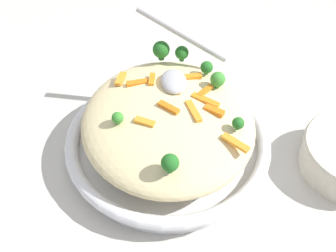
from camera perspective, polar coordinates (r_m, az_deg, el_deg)
ground_plane at (r=0.67m, az=-0.00°, el=-3.75°), size 2.40×2.40×0.00m
serving_bowl at (r=0.65m, az=-0.00°, el=-2.36°), size 0.32×0.32×0.05m
pasta_mound at (r=0.62m, az=-0.00°, el=0.60°), size 0.28×0.26×0.07m
carrot_piece_0 at (r=0.63m, az=1.59°, el=5.61°), size 0.04×0.02×0.01m
carrot_piece_1 at (r=0.61m, az=5.20°, el=3.53°), size 0.04×0.04×0.01m
carrot_piece_2 at (r=0.57m, az=-3.24°, el=0.57°), size 0.02×0.03×0.01m
carrot_piece_3 at (r=0.65m, az=3.04°, el=6.81°), size 0.01×0.04×0.01m
carrot_piece_4 at (r=0.65m, az=-6.58°, el=6.53°), size 0.03×0.02×0.01m
carrot_piece_5 at (r=0.62m, az=5.15°, el=4.85°), size 0.02×0.03×0.01m
carrot_piece_6 at (r=0.59m, az=0.07°, el=2.56°), size 0.03×0.03×0.01m
carrot_piece_7 at (r=0.64m, az=-4.25°, el=5.98°), size 0.01×0.04×0.01m
carrot_piece_8 at (r=0.59m, az=6.45°, el=2.13°), size 0.03×0.03×0.01m
carrot_piece_9 at (r=0.64m, az=-2.25°, el=6.43°), size 0.03×0.01×0.01m
carrot_piece_10 at (r=0.56m, az=9.34°, el=-2.31°), size 0.04×0.03×0.01m
carrot_piece_11 at (r=0.59m, az=3.57°, el=2.04°), size 0.04×0.02×0.01m
broccoli_floret_0 at (r=0.51m, az=0.29°, el=-5.15°), size 0.02×0.02×0.03m
broccoli_floret_1 at (r=0.66m, az=5.38°, el=8.07°), size 0.02×0.02×0.02m
broccoli_floret_2 at (r=0.57m, az=9.70°, el=0.36°), size 0.02×0.02×0.02m
broccoli_floret_3 at (r=0.63m, az=6.91°, el=6.42°), size 0.02×0.02×0.03m
broccoli_floret_4 at (r=0.57m, az=-7.00°, el=1.12°), size 0.02×0.02×0.02m
broccoli_floret_5 at (r=0.68m, az=1.93°, el=10.08°), size 0.02×0.02×0.03m
broccoli_floret_6 at (r=0.68m, az=-0.95°, el=10.51°), size 0.03×0.03×0.03m
serving_spoon at (r=0.64m, az=1.27°, el=8.60°), size 0.13×0.14×0.09m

